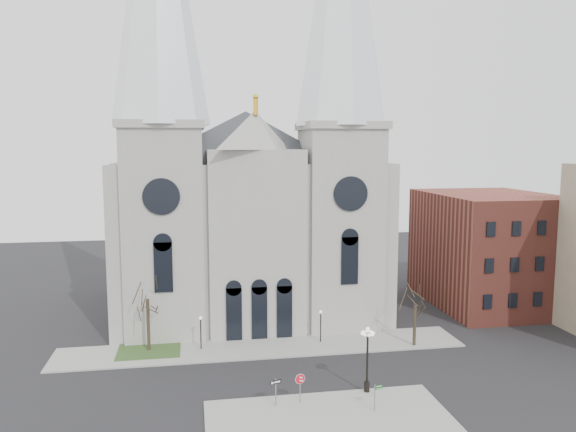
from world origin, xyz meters
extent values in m
plane|color=black|center=(0.00, 0.00, 0.00)|extent=(160.00, 160.00, 0.00)
cube|color=gray|center=(3.00, -5.00, 0.07)|extent=(18.00, 10.00, 0.14)
cube|color=gray|center=(0.00, 11.00, 0.07)|extent=(40.00, 6.00, 0.14)
cube|color=#2F4B20|center=(-11.00, 12.00, 0.09)|extent=(6.00, 5.00, 0.18)
cube|color=gray|center=(0.00, 26.00, 9.00)|extent=(30.00, 24.00, 18.00)
pyramid|color=#2D3035|center=(0.00, 26.00, 24.00)|extent=(33.00, 26.40, 6.00)
cube|color=gray|center=(-9.50, 17.50, 11.00)|extent=(8.00, 8.00, 22.00)
cylinder|color=black|center=(-9.50, 13.45, 15.00)|extent=(3.60, 0.30, 3.60)
cube|color=gray|center=(9.50, 17.50, 11.00)|extent=(8.00, 8.00, 22.00)
cylinder|color=black|center=(9.50, 13.45, 15.00)|extent=(3.60, 0.30, 3.60)
cube|color=gray|center=(0.00, 16.00, 9.75)|extent=(10.00, 5.00, 19.50)
pyramid|color=gray|center=(0.00, 16.00, 21.50)|extent=(11.00, 5.00, 4.00)
cube|color=brown|center=(30.00, 22.00, 7.00)|extent=(14.00, 18.00, 14.00)
cylinder|color=#2C2318|center=(-11.00, 12.00, 2.62)|extent=(0.32, 0.32, 5.25)
cylinder|color=#2C2318|center=(15.00, 9.00, 2.10)|extent=(0.32, 0.32, 4.20)
cylinder|color=black|center=(-6.00, 11.50, 1.64)|extent=(0.12, 0.12, 3.00)
sphere|color=white|center=(-6.00, 11.50, 3.24)|extent=(0.32, 0.32, 0.32)
cylinder|color=black|center=(6.00, 11.50, 1.64)|extent=(0.12, 0.12, 3.00)
sphere|color=white|center=(6.00, 11.50, 3.24)|extent=(0.32, 0.32, 0.32)
cylinder|color=slate|center=(1.36, -1.50, 1.27)|extent=(0.09, 0.09, 2.26)
cylinder|color=red|center=(1.36, -1.50, 2.06)|extent=(0.78, 0.19, 0.79)
cylinder|color=white|center=(1.36, -1.50, 2.06)|extent=(0.84, 0.18, 0.85)
cube|color=white|center=(1.36, -1.50, 2.19)|extent=(0.43, 0.10, 0.10)
cube|color=white|center=(1.36, -1.50, 1.93)|extent=(0.49, 0.11, 0.10)
cylinder|color=black|center=(7.06, -0.50, 2.52)|extent=(0.17, 0.17, 4.77)
cylinder|color=black|center=(7.06, -0.50, 0.55)|extent=(0.46, 0.46, 0.83)
sphere|color=white|center=(7.06, -0.50, 5.38)|extent=(0.33, 0.33, 0.33)
cylinder|color=slate|center=(-0.56, -1.66, 1.21)|extent=(0.09, 0.09, 2.13)
cube|color=black|center=(-0.56, -1.66, 2.02)|extent=(0.89, 0.36, 0.30)
cylinder|color=slate|center=(6.61, -3.77, 1.15)|extent=(0.08, 0.08, 2.03)
cube|color=#0D5C17|center=(6.93, -3.73, 2.03)|extent=(0.57, 0.11, 0.14)
cube|color=#0D5C17|center=(6.93, -3.73, 1.85)|extent=(0.57, 0.11, 0.14)
camera|label=1|loc=(-6.54, -42.04, 19.91)|focal=35.00mm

